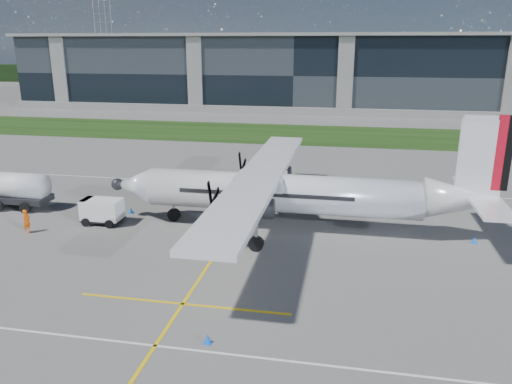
% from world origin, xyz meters
% --- Properties ---
extents(ground, '(400.00, 400.00, 0.00)m').
position_xyz_m(ground, '(0.00, 40.00, 0.00)').
color(ground, '#65625F').
rests_on(ground, ground).
extents(grass_strip, '(400.00, 18.00, 0.04)m').
position_xyz_m(grass_strip, '(0.00, 48.00, 0.02)').
color(grass_strip, black).
rests_on(grass_strip, ground).
extents(terminal_building, '(120.00, 20.00, 15.00)m').
position_xyz_m(terminal_building, '(0.00, 80.00, 7.50)').
color(terminal_building, black).
rests_on(terminal_building, ground).
extents(tree_line, '(400.00, 6.00, 6.00)m').
position_xyz_m(tree_line, '(0.00, 140.00, 3.00)').
color(tree_line, black).
rests_on(tree_line, ground).
extents(pylon_west, '(9.00, 4.60, 30.00)m').
position_xyz_m(pylon_west, '(-80.00, 150.00, 15.00)').
color(pylon_west, gray).
rests_on(pylon_west, ground).
extents(yellow_taxiway_centerline, '(0.20, 70.00, 0.01)m').
position_xyz_m(yellow_taxiway_centerline, '(3.00, 10.00, 0.01)').
color(yellow_taxiway_centerline, yellow).
rests_on(yellow_taxiway_centerline, ground).
extents(turboprop_aircraft, '(29.25, 30.34, 9.10)m').
position_xyz_m(turboprop_aircraft, '(7.75, 6.59, 4.55)').
color(turboprop_aircraft, silver).
rests_on(turboprop_aircraft, ground).
extents(baggage_tug, '(3.28, 1.97, 1.97)m').
position_xyz_m(baggage_tug, '(-7.34, 5.02, 0.98)').
color(baggage_tug, silver).
rests_on(baggage_tug, ground).
extents(ground_crew_person, '(0.72, 0.92, 2.07)m').
position_xyz_m(ground_crew_person, '(-11.94, 2.08, 1.03)').
color(ground_crew_person, '#F25907').
rests_on(ground_crew_person, ground).
extents(safety_cone_portwing, '(0.36, 0.36, 0.50)m').
position_xyz_m(safety_cone_portwing, '(5.37, -9.31, 0.25)').
color(safety_cone_portwing, blue).
rests_on(safety_cone_portwing, ground).
extents(safety_cone_nose_stbd, '(0.36, 0.36, 0.50)m').
position_xyz_m(safety_cone_nose_stbd, '(-6.22, 7.75, 0.25)').
color(safety_cone_nose_stbd, blue).
rests_on(safety_cone_nose_stbd, ground).
extents(safety_cone_tail, '(0.36, 0.36, 0.50)m').
position_xyz_m(safety_cone_tail, '(20.62, 6.16, 0.25)').
color(safety_cone_tail, blue).
rests_on(safety_cone_tail, ground).
extents(safety_cone_nose_port, '(0.36, 0.36, 0.50)m').
position_xyz_m(safety_cone_nose_port, '(-6.43, 4.73, 0.25)').
color(safety_cone_nose_port, blue).
rests_on(safety_cone_nose_port, ground).
extents(safety_cone_stbdwing, '(0.36, 0.36, 0.50)m').
position_xyz_m(safety_cone_stbdwing, '(5.26, 21.54, 0.25)').
color(safety_cone_stbdwing, blue).
rests_on(safety_cone_stbdwing, ground).
extents(safety_cone_fwd, '(0.36, 0.36, 0.50)m').
position_xyz_m(safety_cone_fwd, '(-8.16, 6.12, 0.25)').
color(safety_cone_fwd, blue).
rests_on(safety_cone_fwd, ground).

